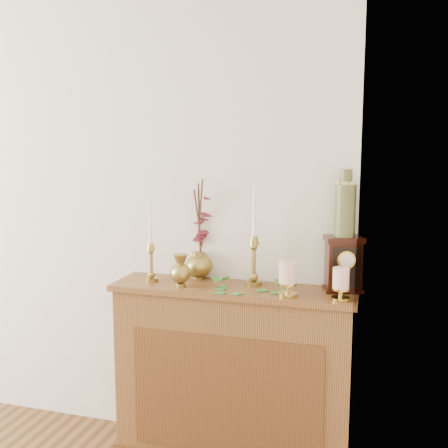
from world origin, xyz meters
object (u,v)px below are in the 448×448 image
(ginger_jar, at_px, (202,233))
(ceramic_vase, at_px, (345,207))
(mantel_clock, at_px, (343,264))
(candlestick_center, at_px, (254,253))
(candlestick_left, at_px, (151,256))
(bud_vase, at_px, (181,271))

(ginger_jar, relative_size, ceramic_vase, 1.66)
(mantel_clock, bearing_deg, candlestick_center, 164.99)
(candlestick_left, distance_m, ginger_jar, 0.30)
(mantel_clock, bearing_deg, candlestick_left, 168.50)
(bud_vase, xyz_separation_m, ceramic_vase, (0.79, 0.15, 0.33))
(ginger_jar, xyz_separation_m, ceramic_vase, (0.75, -0.08, 0.18))
(ginger_jar, bearing_deg, mantel_clock, -6.17)
(ginger_jar, xyz_separation_m, mantel_clock, (0.75, -0.08, -0.11))
(candlestick_center, xyz_separation_m, ceramic_vase, (0.44, 0.01, 0.25))
(bud_vase, height_order, ceramic_vase, ceramic_vase)
(candlestick_left, xyz_separation_m, candlestick_center, (0.53, 0.07, 0.03))
(mantel_clock, bearing_deg, bud_vase, 173.83)
(candlestick_center, xyz_separation_m, bud_vase, (-0.35, -0.13, -0.09))
(bud_vase, relative_size, ginger_jar, 0.31)
(bud_vase, distance_m, ceramic_vase, 0.87)
(mantel_clock, relative_size, ceramic_vase, 0.84)
(mantel_clock, distance_m, ceramic_vase, 0.28)
(candlestick_center, distance_m, ceramic_vase, 0.51)
(candlestick_left, relative_size, mantel_clock, 1.54)
(candlestick_left, distance_m, ceramic_vase, 1.02)
(mantel_clock, xyz_separation_m, ceramic_vase, (-0.00, 0.00, 0.28))
(candlestick_left, xyz_separation_m, bud_vase, (0.19, -0.06, -0.05))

